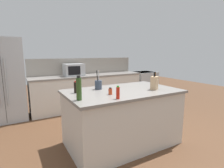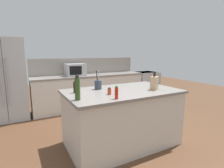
# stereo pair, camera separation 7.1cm
# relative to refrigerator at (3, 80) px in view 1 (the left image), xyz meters

# --- Properties ---
(ground_plane) EXTENTS (14.00, 14.00, 0.00)m
(ground_plane) POSITION_rel_refrigerator_xyz_m (1.76, -2.25, -0.94)
(ground_plane) COLOR brown
(back_counter_run) EXTENTS (3.17, 0.66, 0.94)m
(back_counter_run) POSITION_rel_refrigerator_xyz_m (2.06, -0.05, -0.47)
(back_counter_run) COLOR beige
(back_counter_run) RESTS_ON ground_plane
(wall_backsplash) EXTENTS (3.13, 0.03, 0.46)m
(wall_backsplash) POSITION_rel_refrigerator_xyz_m (2.06, 0.27, 0.23)
(wall_backsplash) COLOR gray
(wall_backsplash) RESTS_ON back_counter_run
(kitchen_island) EXTENTS (1.86, 1.11, 0.94)m
(kitchen_island) POSITION_rel_refrigerator_xyz_m (1.76, -2.25, -0.47)
(kitchen_island) COLOR beige
(kitchen_island) RESTS_ON ground_plane
(refrigerator) EXTENTS (0.86, 0.75, 1.88)m
(refrigerator) POSITION_rel_refrigerator_xyz_m (0.00, 0.00, 0.00)
(refrigerator) COLOR #ADB2B7
(refrigerator) RESTS_ON ground_plane
(range_oven) EXTENTS (0.76, 0.65, 0.92)m
(range_oven) POSITION_rel_refrigerator_xyz_m (4.06, -0.05, -0.47)
(range_oven) COLOR #ADB2B7
(range_oven) RESTS_ON ground_plane
(microwave) EXTENTS (0.52, 0.39, 0.32)m
(microwave) POSITION_rel_refrigerator_xyz_m (1.63, -0.05, 0.16)
(microwave) COLOR #ADB2B7
(microwave) RESTS_ON back_counter_run
(knife_block) EXTENTS (0.16, 0.15, 0.29)m
(knife_block) POSITION_rel_refrigerator_xyz_m (2.25, -2.47, 0.11)
(knife_block) COLOR tan
(knife_block) RESTS_ON kitchen_island
(utensil_crock) EXTENTS (0.12, 0.12, 0.32)m
(utensil_crock) POSITION_rel_refrigerator_xyz_m (1.44, -1.98, 0.08)
(utensil_crock) COLOR #333D4C
(utensil_crock) RESTS_ON kitchen_island
(soy_sauce_bottle) EXTENTS (0.06, 0.06, 0.19)m
(soy_sauce_bottle) POSITION_rel_refrigerator_xyz_m (1.02, -2.06, 0.09)
(soy_sauce_bottle) COLOR black
(soy_sauce_bottle) RESTS_ON kitchen_island
(spice_jar_paprika) EXTENTS (0.06, 0.06, 0.10)m
(spice_jar_paprika) POSITION_rel_refrigerator_xyz_m (1.43, -2.42, 0.05)
(spice_jar_paprika) COLOR #B73D1E
(spice_jar_paprika) RESTS_ON kitchen_island
(hot_sauce_bottle) EXTENTS (0.05, 0.05, 0.18)m
(hot_sauce_bottle) POSITION_rel_refrigerator_xyz_m (1.40, -2.68, 0.08)
(hot_sauce_bottle) COLOR red
(hot_sauce_bottle) RESTS_ON kitchen_island
(olive_oil_bottle) EXTENTS (0.07, 0.07, 0.33)m
(olive_oil_bottle) POSITION_rel_refrigerator_xyz_m (0.93, -2.49, 0.15)
(olive_oil_bottle) COLOR #2D4C1E
(olive_oil_bottle) RESTS_ON kitchen_island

